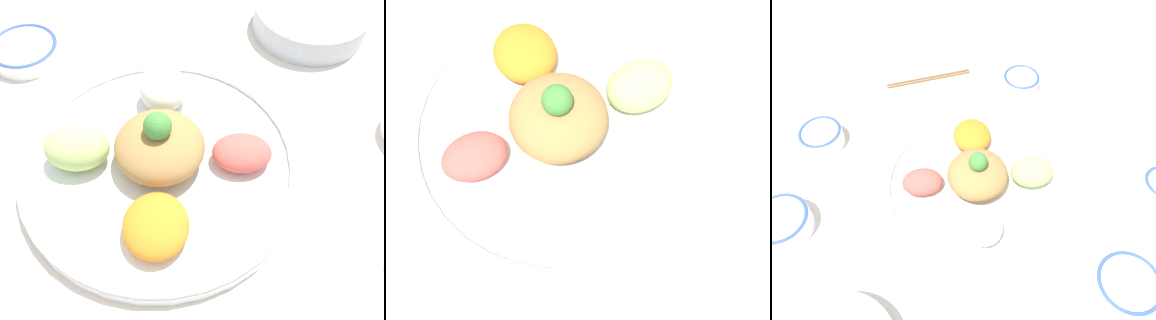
# 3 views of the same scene
# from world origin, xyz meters

# --- Properties ---
(ground_plane) EXTENTS (2.40, 2.40, 0.00)m
(ground_plane) POSITION_xyz_m (0.00, 0.00, 0.00)
(ground_plane) COLOR silver
(salad_platter) EXTENTS (0.41, 0.41, 0.12)m
(salad_platter) POSITION_xyz_m (-0.03, -0.02, 0.03)
(salad_platter) COLOR white
(salad_platter) RESTS_ON ground_plane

